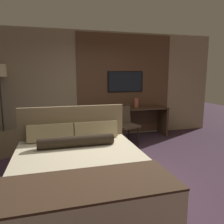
{
  "coord_description": "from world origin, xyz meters",
  "views": [
    {
      "loc": [
        -0.98,
        -3.2,
        1.69
      ],
      "look_at": [
        0.15,
        0.95,
        0.94
      ],
      "focal_mm": 35.0,
      "sensor_mm": 36.0,
      "label": 1
    }
  ],
  "objects_px": {
    "desk": "(128,117)",
    "tv": "(125,82)",
    "desk_chair": "(125,122)",
    "vase_tall": "(136,103)",
    "bed": "(81,174)"
  },
  "relations": [
    {
      "from": "desk",
      "to": "tv",
      "type": "distance_m",
      "value": 0.96
    },
    {
      "from": "desk_chair",
      "to": "vase_tall",
      "type": "xyz_separation_m",
      "value": [
        0.54,
        0.61,
        0.38
      ]
    },
    {
      "from": "desk",
      "to": "desk_chair",
      "type": "bearing_deg",
      "value": -115.99
    },
    {
      "from": "desk",
      "to": "desk_chair",
      "type": "relative_size",
      "value": 2.34
    },
    {
      "from": "desk",
      "to": "tv",
      "type": "bearing_deg",
      "value": 90.0
    },
    {
      "from": "bed",
      "to": "desk_chair",
      "type": "height_order",
      "value": "bed"
    },
    {
      "from": "vase_tall",
      "to": "desk",
      "type": "bearing_deg",
      "value": -171.61
    },
    {
      "from": "desk",
      "to": "tv",
      "type": "height_order",
      "value": "tv"
    },
    {
      "from": "bed",
      "to": "desk",
      "type": "xyz_separation_m",
      "value": [
        1.62,
        2.68,
        0.21
      ]
    },
    {
      "from": "tv",
      "to": "desk_chair",
      "type": "height_order",
      "value": "tv"
    },
    {
      "from": "bed",
      "to": "desk",
      "type": "distance_m",
      "value": 3.14
    },
    {
      "from": "tv",
      "to": "vase_tall",
      "type": "xyz_separation_m",
      "value": [
        0.26,
        -0.2,
        -0.56
      ]
    },
    {
      "from": "desk",
      "to": "desk_chair",
      "type": "xyz_separation_m",
      "value": [
        -0.28,
        -0.57,
        -0.0
      ]
    },
    {
      "from": "bed",
      "to": "desk",
      "type": "relative_size",
      "value": 1.02
    },
    {
      "from": "bed",
      "to": "tv",
      "type": "xyz_separation_m",
      "value": [
        1.62,
        2.92,
        1.15
      ]
    }
  ]
}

